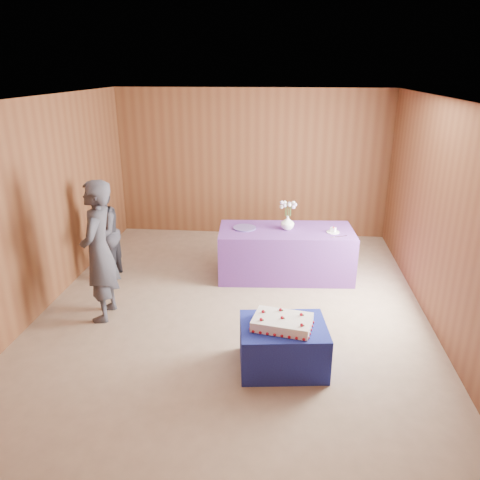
# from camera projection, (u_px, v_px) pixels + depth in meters

# --- Properties ---
(ground) EXTENTS (6.00, 6.00, 0.00)m
(ground) POSITION_uv_depth(u_px,v_px,m) (234.00, 306.00, 6.31)
(ground) COLOR gray
(ground) RESTS_ON ground
(room_shell) EXTENTS (5.04, 6.04, 2.72)m
(room_shell) POSITION_uv_depth(u_px,v_px,m) (234.00, 175.00, 5.68)
(room_shell) COLOR brown
(room_shell) RESTS_ON ground
(cake_table) EXTENTS (0.98, 0.81, 0.50)m
(cake_table) POSITION_uv_depth(u_px,v_px,m) (283.00, 346.00, 4.97)
(cake_table) COLOR #1B2E99
(cake_table) RESTS_ON ground
(serving_table) EXTENTS (2.06, 1.04, 0.75)m
(serving_table) POSITION_uv_depth(u_px,v_px,m) (285.00, 253.00, 7.12)
(serving_table) COLOR #603189
(serving_table) RESTS_ON ground
(sheet_cake) EXTENTS (0.69, 0.53, 0.14)m
(sheet_cake) POSITION_uv_depth(u_px,v_px,m) (282.00, 322.00, 4.83)
(sheet_cake) COLOR white
(sheet_cake) RESTS_ON cake_table
(vase) EXTENTS (0.25, 0.25, 0.21)m
(vase) POSITION_uv_depth(u_px,v_px,m) (287.00, 223.00, 6.97)
(vase) COLOR white
(vase) RESTS_ON serving_table
(flower_spray) EXTENTS (0.25, 0.26, 0.20)m
(flower_spray) POSITION_uv_depth(u_px,v_px,m) (288.00, 205.00, 6.87)
(flower_spray) COLOR #2D5B24
(flower_spray) RESTS_ON vase
(platter) EXTENTS (0.44, 0.44, 0.02)m
(platter) POSITION_uv_depth(u_px,v_px,m) (244.00, 228.00, 7.03)
(platter) COLOR #55468C
(platter) RESTS_ON serving_table
(plate) EXTENTS (0.23, 0.23, 0.01)m
(plate) POSITION_uv_depth(u_px,v_px,m) (333.00, 232.00, 6.86)
(plate) COLOR white
(plate) RESTS_ON serving_table
(cake_slice) EXTENTS (0.09, 0.09, 0.09)m
(cake_slice) POSITION_uv_depth(u_px,v_px,m) (333.00, 230.00, 6.85)
(cake_slice) COLOR white
(cake_slice) RESTS_ON plate
(knife) EXTENTS (0.25, 0.12, 0.00)m
(knife) POSITION_uv_depth(u_px,v_px,m) (339.00, 237.00, 6.69)
(knife) COLOR #B2B2B6
(knife) RESTS_ON serving_table
(guest_left) EXTENTS (0.49, 0.69, 1.80)m
(guest_left) POSITION_uv_depth(u_px,v_px,m) (99.00, 252.00, 5.76)
(guest_left) COLOR #383842
(guest_left) RESTS_ON ground
(guest_right) EXTENTS (0.57, 0.73, 1.47)m
(guest_right) POSITION_uv_depth(u_px,v_px,m) (101.00, 233.00, 6.88)
(guest_right) COLOR #373742
(guest_right) RESTS_ON ground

